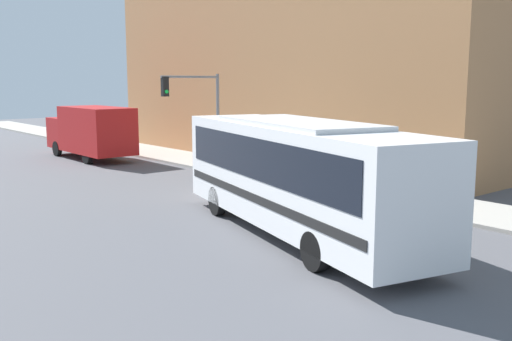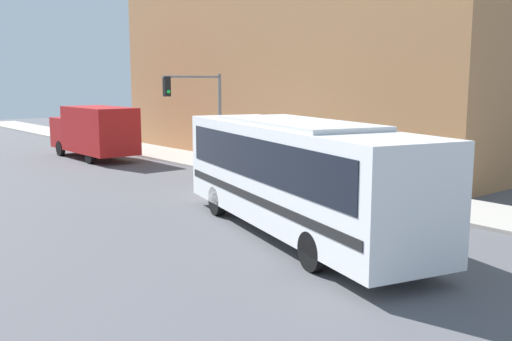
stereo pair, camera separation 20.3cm
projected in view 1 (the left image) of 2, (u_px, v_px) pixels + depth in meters
name	position (u px, v px, depth m)	size (l,w,h in m)	color
ground_plane	(341.00, 244.00, 15.69)	(120.00, 120.00, 0.00)	#515156
sidewalk	(161.00, 154.00, 34.73)	(3.36, 70.00, 0.13)	#A8A399
building_facade	(283.00, 65.00, 32.45)	(6.00, 26.25, 10.68)	#B27A4C
city_bus	(297.00, 170.00, 16.32)	(5.21, 11.04, 3.34)	white
delivery_truck	(91.00, 131.00, 32.61)	(2.42, 7.30, 3.01)	#B21919
fire_hydrant	(336.00, 181.00, 22.48)	(0.26, 0.35, 0.82)	gold
traffic_light_pole	(198.00, 104.00, 27.44)	(3.28, 0.35, 4.66)	slate
parking_meter	(294.00, 163.00, 24.20)	(0.14, 0.14, 1.28)	slate
pedestrian_near_corner	(219.00, 147.00, 29.79)	(0.34, 0.34, 1.74)	#47382D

